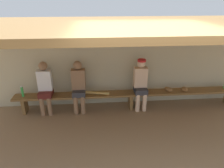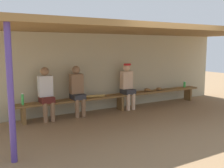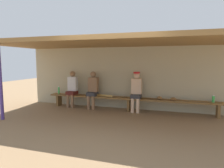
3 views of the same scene
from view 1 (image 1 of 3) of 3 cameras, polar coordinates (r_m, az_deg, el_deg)
The scene contains 11 objects.
ground_plane at distance 4.37m, azimuth 8.61°, elevation -16.72°, with size 24.00×24.00×0.00m, color #8C6D4C.
back_wall at distance 5.57m, azimuth 4.73°, elevation 5.60°, with size 8.00×0.20×2.20m, color #B7AD8C.
dugout_roof at distance 4.07m, azimuth 8.32°, elevation 15.60°, with size 8.00×2.80×0.12m, color olive.
bench at distance 5.43m, azimuth 5.24°, elevation -3.05°, with size 6.00×0.36×0.46m.
player_in_red at distance 5.37m, azimuth -18.13°, elevation -0.49°, with size 0.34×0.42×1.34m.
player_near_post at distance 5.33m, azimuth 7.98°, elevation 0.55°, with size 0.34×0.42×1.34m.
player_rightmost at distance 5.23m, azimuth -9.27°, elevation -0.20°, with size 0.34×0.42×1.34m.
water_bottle_clear at distance 5.58m, azimuth -23.68°, elevation -1.94°, with size 0.06×0.06×0.28m.
baseball_glove_tan at distance 5.66m, azimuth 15.41°, elevation -1.38°, with size 0.24×0.17×0.09m, color olive.
baseball_glove_worn at distance 5.79m, azimuth 19.55°, elevation -1.35°, with size 0.24×0.17×0.09m, color olive.
baseball_bat at distance 5.31m, azimuth -5.37°, elevation -2.43°, with size 0.07×0.07×0.86m, color tan.
Camera 1 is at (-0.90, -3.23, 2.79)m, focal length 32.85 mm.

